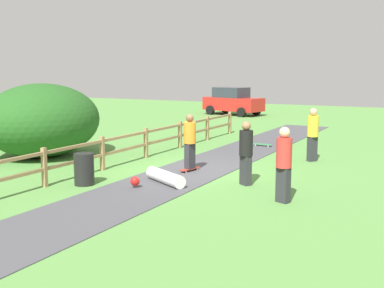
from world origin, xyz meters
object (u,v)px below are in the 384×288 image
Objects in this scene: bush_large at (42,120)px; bystander_red at (284,161)px; skateboard_loose at (263,144)px; bystander_black at (246,150)px; skater_riding at (190,140)px; trash_bin at (84,169)px; bystander_yellow at (313,132)px; parked_car_red at (233,101)px; skater_fallen at (163,177)px.

bush_large reaches higher than bystander_red.
skateboard_loose is 7.17m from bystander_black.
bush_large reaches higher than bystander_black.
skater_riding is (6.12, 0.07, -0.33)m from bush_large.
bystander_red is at bearing -12.17° from bush_large.
bystander_black is at bearing 27.48° from trash_bin.
bystander_yellow reaches higher than trash_bin.
bystander_red is at bearing -63.93° from parked_car_red.
bystander_red is at bearing -67.16° from skateboard_loose.
trash_bin is 0.50× the size of skater_riding.
bystander_red is (9.85, -2.12, -0.32)m from bush_large.
bystander_red reaches higher than skateboard_loose.
trash_bin is 5.60m from bystander_red.
bystander_black is at bearing 138.78° from bystander_red.
bush_large reaches higher than skater_riding.
bystander_yellow is (2.97, 3.58, 0.02)m from skater_riding.
bush_large is 5.29m from trash_bin.
parked_car_red is (-6.57, 20.47, 0.76)m from skater_fallen.
skateboard_loose is 8.90m from bystander_red.
skater_fallen is at bearing -85.55° from skater_riding.
trash_bin is 9.18m from skateboard_loose.
parked_car_red is at bearing 102.15° from trash_bin.
skater_fallen is at bearing -91.08° from skateboard_loose.
bush_large is at bearing -179.35° from skater_riding.
bystander_black is (8.35, -0.81, -0.35)m from bush_large.
bystander_yellow is (2.83, 5.49, 0.85)m from skater_fallen.
skater_riding is at bearing 149.56° from bystander_red.
bystander_red is 1.99m from bystander_black.
skateboard_loose is at bearing -61.93° from parked_car_red.
bush_large is at bearing -89.05° from parked_car_red.
bystander_red is 5.82m from bystander_yellow.
parked_car_red is (-8.66, 19.45, -0.04)m from bystander_black.
skater_riding is at bearing 94.45° from skater_fallen.
bystander_yellow is at bearing 97.46° from bystander_red.
bush_large is 2.57× the size of skater_riding.
bystander_yellow is (4.76, 6.56, 0.60)m from trash_bin.
trash_bin is 0.50× the size of bystander_black.
skater_fallen is at bearing -153.93° from bystander_black.
bystander_yellow reaches higher than bystander_black.
skateboard_loose is at bearing 76.88° from trash_bin.
bystander_yellow is at bearing 62.75° from skater_fallen.
bystander_red is (3.58, -0.29, 0.84)m from skater_fallen.
skater_riding is at bearing -92.85° from skateboard_loose.
skater_riding is 1.00× the size of bystander_black.
skateboard_loose is (6.41, 6.03, -1.26)m from bush_large.
parked_car_red is (-4.64, 21.54, 0.51)m from trash_bin.
bystander_black is (4.02, 2.09, 0.55)m from trash_bin.
bystander_yellow reaches higher than skater_riding.
trash_bin is 0.20× the size of parked_car_red.
trash_bin is at bearing -125.98° from bystander_yellow.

